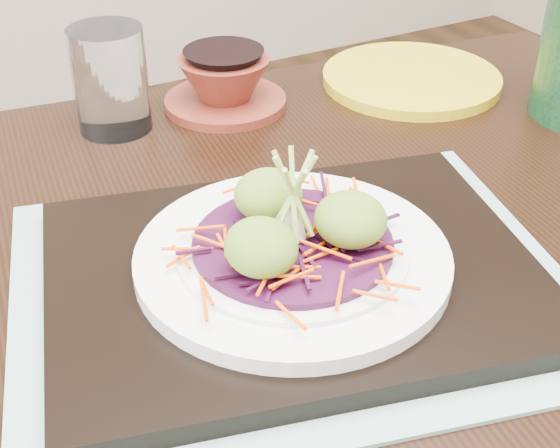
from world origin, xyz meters
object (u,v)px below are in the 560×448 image
serving_tray (292,274)px  white_plate (293,256)px  dining_table (237,352)px  water_glass (111,80)px  terracotta_bowl_set (225,85)px  yellow_plate (411,78)px

serving_tray → white_plate: 0.02m
dining_table → water_glass: 0.32m
dining_table → serving_tray: serving_tray is taller
dining_table → water_glass: bearing=97.4°
terracotta_bowl_set → white_plate: bearing=-106.3°
yellow_plate → water_glass: bearing=171.0°
water_glass → yellow_plate: 0.36m
white_plate → water_glass: water_glass is taller
dining_table → white_plate: size_ratio=4.98×
terracotta_bowl_set → yellow_plate: (0.22, -0.05, -0.02)m
serving_tray → water_glass: size_ratio=3.37×
water_glass → terracotta_bowl_set: size_ratio=0.69×
white_plate → yellow_plate: bearing=40.8°
white_plate → water_glass: (-0.03, 0.33, 0.03)m
dining_table → terracotta_bowl_set: 0.33m
dining_table → terracotta_bowl_set: size_ratio=7.51×
white_plate → terracotta_bowl_set: 0.33m
white_plate → yellow_plate: white_plate is taller
water_glass → yellow_plate: size_ratio=0.52×
water_glass → serving_tray: bearing=-84.4°
dining_table → yellow_plate: (0.35, 0.23, 0.10)m
serving_tray → terracotta_bowl_set: bearing=87.8°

